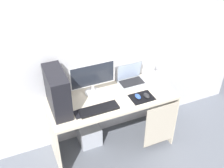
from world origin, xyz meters
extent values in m
plane|color=slate|center=(0.00, 0.00, 0.00)|extent=(8.00, 8.00, 0.00)
cube|color=silver|center=(0.00, 0.33, 1.30)|extent=(4.00, 0.04, 2.60)
cube|color=beige|center=(0.00, 0.00, 0.75)|extent=(1.43, 0.58, 0.03)
cube|color=beige|center=(-0.70, 0.00, 0.37)|extent=(0.02, 0.58, 0.73)
cube|color=beige|center=(0.70, 0.00, 0.37)|extent=(0.02, 0.58, 0.73)
cube|color=beige|center=(0.49, -0.29, 0.40)|extent=(0.40, 0.01, 0.59)
cube|color=black|center=(-0.58, 0.03, 1.00)|extent=(0.18, 0.45, 0.45)
cylinder|color=white|center=(-0.17, 0.16, 0.77)|extent=(0.19, 0.19, 0.01)
cylinder|color=white|center=(-0.17, 0.16, 0.83)|extent=(0.04, 0.04, 0.10)
cube|color=white|center=(-0.17, 0.15, 1.02)|extent=(0.52, 0.02, 0.28)
cube|color=#232833|center=(-0.17, 0.14, 1.02)|extent=(0.49, 0.00, 0.25)
cube|color=#9EA3A8|center=(0.33, 0.14, 0.77)|extent=(0.32, 0.24, 0.01)
cube|color=black|center=(0.33, 0.16, 0.78)|extent=(0.28, 0.16, 0.00)
cube|color=#9EA3A8|center=(0.33, 0.24, 0.89)|extent=(0.32, 0.05, 0.23)
cube|color=#ADC1E5|center=(0.33, 0.23, 0.89)|extent=(0.30, 0.04, 0.20)
cylinder|color=white|center=(0.61, 0.21, 0.86)|extent=(0.09, 0.09, 0.18)
cube|color=white|center=(0.59, 0.05, 0.83)|extent=(0.20, 0.14, 0.13)
cube|color=black|center=(-0.21, -0.15, 0.78)|extent=(0.42, 0.14, 0.02)
cube|color=black|center=(0.30, -0.14, 0.77)|extent=(0.26, 0.20, 0.00)
ellipsoid|color=#2D51B2|center=(0.26, -0.13, 0.79)|extent=(0.06, 0.10, 0.03)
ellipsoid|color=#232326|center=(0.35, -0.15, 0.79)|extent=(0.06, 0.10, 0.03)
cube|color=black|center=(-0.44, -0.13, 0.77)|extent=(0.07, 0.13, 0.01)
cube|color=#B7BCC6|center=(-0.24, 0.17, 0.13)|extent=(0.26, 0.26, 0.26)
camera|label=1|loc=(-0.93, -2.17, 2.61)|focal=43.17mm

